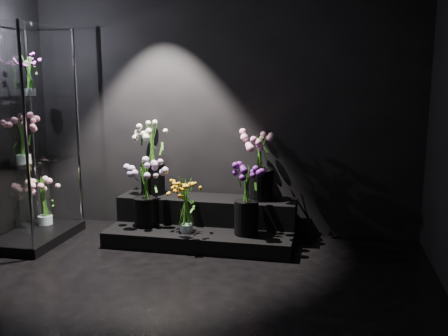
# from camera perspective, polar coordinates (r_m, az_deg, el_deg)

# --- Properties ---
(floor) EXTENTS (4.00, 4.00, 0.00)m
(floor) POSITION_cam_1_polar(r_m,az_deg,el_deg) (3.58, -7.41, -16.34)
(floor) COLOR black
(floor) RESTS_ON ground
(wall_back) EXTENTS (4.00, 0.00, 4.00)m
(wall_back) POSITION_cam_1_polar(r_m,az_deg,el_deg) (5.12, -0.31, 8.19)
(wall_back) COLOR black
(wall_back) RESTS_ON floor
(display_riser) EXTENTS (1.79, 0.80, 0.40)m
(display_riser) POSITION_cam_1_polar(r_m,az_deg,el_deg) (5.00, -2.22, -6.25)
(display_riser) COLOR black
(display_riser) RESTS_ON floor
(display_case) EXTENTS (0.56, 0.94, 2.06)m
(display_case) POSITION_cam_1_polar(r_m,az_deg,el_deg) (5.09, -21.34, 3.31)
(display_case) COLOR black
(display_case) RESTS_ON floor
(bouquet_orange_bells) EXTENTS (0.28, 0.28, 0.54)m
(bouquet_orange_bells) POSITION_cam_1_polar(r_m,az_deg,el_deg) (4.70, -4.35, -4.09)
(bouquet_orange_bells) COLOR white
(bouquet_orange_bells) RESTS_ON display_riser
(bouquet_lilac) EXTENTS (0.50, 0.50, 0.65)m
(bouquet_lilac) POSITION_cam_1_polar(r_m,az_deg,el_deg) (4.92, -8.95, -2.33)
(bouquet_lilac) COLOR black
(bouquet_lilac) RESTS_ON display_riser
(bouquet_purple) EXTENTS (0.33, 0.33, 0.66)m
(bouquet_purple) POSITION_cam_1_polar(r_m,az_deg,el_deg) (4.60, 2.59, -3.07)
(bouquet_purple) COLOR black
(bouquet_purple) RESTS_ON display_riser
(bouquet_cream_roses) EXTENTS (0.46, 0.46, 0.75)m
(bouquet_cream_roses) POSITION_cam_1_polar(r_m,az_deg,el_deg) (5.16, -8.21, 1.75)
(bouquet_cream_roses) COLOR black
(bouquet_cream_roses) RESTS_ON display_riser
(bouquet_pink_roses) EXTENTS (0.46, 0.46, 0.66)m
(bouquet_pink_roses) POSITION_cam_1_polar(r_m,az_deg,el_deg) (4.91, 4.11, 0.51)
(bouquet_pink_roses) COLOR black
(bouquet_pink_roses) RESTS_ON display_riser
(bouquet_case_pink) EXTENTS (0.29, 0.29, 0.44)m
(bouquet_case_pink) POSITION_cam_1_polar(r_m,az_deg,el_deg) (4.95, -22.06, 3.08)
(bouquet_case_pink) COLOR white
(bouquet_case_pink) RESTS_ON display_case
(bouquet_case_magenta) EXTENTS (0.28, 0.28, 0.38)m
(bouquet_case_magenta) POSITION_cam_1_polar(r_m,az_deg,el_deg) (5.18, -21.40, 9.88)
(bouquet_case_magenta) COLOR white
(bouquet_case_magenta) RESTS_ON display_case
(bouquet_case_base_pink) EXTENTS (0.37, 0.37, 0.50)m
(bouquet_case_base_pink) POSITION_cam_1_polar(r_m,az_deg,el_deg) (5.44, -19.89, -3.44)
(bouquet_case_base_pink) COLOR white
(bouquet_case_base_pink) RESTS_ON display_case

